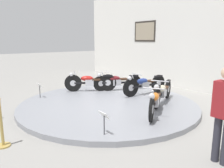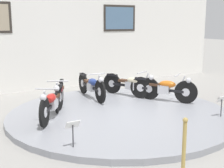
{
  "view_description": "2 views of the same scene",
  "coord_description": "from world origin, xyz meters",
  "px_view_note": "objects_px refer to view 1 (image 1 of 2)",
  "views": [
    {
      "loc": [
        5.46,
        -4.08,
        2.12
      ],
      "look_at": [
        0.19,
        -0.0,
        0.76
      ],
      "focal_mm": 35.0,
      "sensor_mm": 36.0,
      "label": 1
    },
    {
      "loc": [
        -3.93,
        -6.57,
        2.38
      ],
      "look_at": [
        -0.13,
        0.18,
        0.83
      ],
      "focal_mm": 50.0,
      "sensor_mm": 36.0,
      "label": 2
    }
  ],
  "objects_px": {
    "motorcycle_red": "(90,81)",
    "info_placard_front_centre": "(104,118)",
    "motorcycle_maroon": "(116,81)",
    "info_placard_front_left": "(40,87)",
    "motorcycle_orange": "(155,100)",
    "motorcycle_cream": "(162,91)",
    "motorcycle_blue": "(144,84)",
    "stanchion_post_right_of_entry": "(2,130)"
  },
  "relations": [
    {
      "from": "motorcycle_cream",
      "to": "stanchion_post_right_of_entry",
      "type": "relative_size",
      "value": 1.79
    },
    {
      "from": "motorcycle_red",
      "to": "info_placard_front_centre",
      "type": "bearing_deg",
      "value": -27.65
    },
    {
      "from": "info_placard_front_centre",
      "to": "motorcycle_cream",
      "type": "bearing_deg",
      "value": 105.24
    },
    {
      "from": "motorcycle_red",
      "to": "info_placard_front_left",
      "type": "height_order",
      "value": "motorcycle_red"
    },
    {
      "from": "info_placard_front_left",
      "to": "stanchion_post_right_of_entry",
      "type": "bearing_deg",
      "value": -32.37
    },
    {
      "from": "motorcycle_blue",
      "to": "motorcycle_orange",
      "type": "xyz_separation_m",
      "value": [
        1.67,
        -1.32,
        -0.01
      ]
    },
    {
      "from": "motorcycle_maroon",
      "to": "stanchion_post_right_of_entry",
      "type": "bearing_deg",
      "value": -66.07
    },
    {
      "from": "info_placard_front_centre",
      "to": "stanchion_post_right_of_entry",
      "type": "height_order",
      "value": "stanchion_post_right_of_entry"
    },
    {
      "from": "stanchion_post_right_of_entry",
      "to": "motorcycle_orange",
      "type": "bearing_deg",
      "value": 77.88
    },
    {
      "from": "motorcycle_maroon",
      "to": "info_placard_front_left",
      "type": "relative_size",
      "value": 3.51
    },
    {
      "from": "info_placard_front_left",
      "to": "motorcycle_cream",
      "type": "bearing_deg",
      "value": 42.54
    },
    {
      "from": "motorcycle_red",
      "to": "info_placard_front_left",
      "type": "relative_size",
      "value": 3.33
    },
    {
      "from": "motorcycle_maroon",
      "to": "info_placard_front_centre",
      "type": "distance_m",
      "value": 4.16
    },
    {
      "from": "motorcycle_orange",
      "to": "info_placard_front_left",
      "type": "bearing_deg",
      "value": -152.36
    },
    {
      "from": "info_placard_front_left",
      "to": "stanchion_post_right_of_entry",
      "type": "xyz_separation_m",
      "value": [
        2.8,
        -1.78,
        -0.15
      ]
    },
    {
      "from": "info_placard_front_left",
      "to": "motorcycle_maroon",
      "type": "bearing_deg",
      "value": 74.77
    },
    {
      "from": "motorcycle_red",
      "to": "motorcycle_cream",
      "type": "distance_m",
      "value": 2.97
    },
    {
      "from": "motorcycle_maroon",
      "to": "motorcycle_blue",
      "type": "bearing_deg",
      "value": 18.42
    },
    {
      "from": "motorcycle_maroon",
      "to": "motorcycle_cream",
      "type": "distance_m",
      "value": 2.3
    },
    {
      "from": "motorcycle_cream",
      "to": "info_placard_front_left",
      "type": "height_order",
      "value": "motorcycle_cream"
    },
    {
      "from": "motorcycle_maroon",
      "to": "motorcycle_orange",
      "type": "height_order",
      "value": "motorcycle_orange"
    },
    {
      "from": "motorcycle_red",
      "to": "motorcycle_blue",
      "type": "bearing_deg",
      "value": 38.29
    },
    {
      "from": "motorcycle_red",
      "to": "motorcycle_cream",
      "type": "height_order",
      "value": "motorcycle_red"
    },
    {
      "from": "motorcycle_orange",
      "to": "info_placard_front_left",
      "type": "distance_m",
      "value": 4.05
    },
    {
      "from": "info_placard_front_centre",
      "to": "stanchion_post_right_of_entry",
      "type": "bearing_deg",
      "value": -120.15
    },
    {
      "from": "motorcycle_maroon",
      "to": "motorcycle_cream",
      "type": "bearing_deg",
      "value": 0.05
    },
    {
      "from": "motorcycle_cream",
      "to": "motorcycle_blue",
      "type": "bearing_deg",
      "value": 161.74
    },
    {
      "from": "motorcycle_red",
      "to": "motorcycle_orange",
      "type": "xyz_separation_m",
      "value": [
        3.34,
        -0.0,
        -0.01
      ]
    },
    {
      "from": "stanchion_post_right_of_entry",
      "to": "info_placard_front_centre",
      "type": "bearing_deg",
      "value": 59.85
    },
    {
      "from": "stanchion_post_right_of_entry",
      "to": "motorcycle_blue",
      "type": "bearing_deg",
      "value": 100.12
    },
    {
      "from": "motorcycle_red",
      "to": "motorcycle_maroon",
      "type": "distance_m",
      "value": 1.07
    },
    {
      "from": "motorcycle_blue",
      "to": "stanchion_post_right_of_entry",
      "type": "xyz_separation_m",
      "value": [
        0.89,
        -4.97,
        -0.18
      ]
    },
    {
      "from": "motorcycle_red",
      "to": "info_placard_front_centre",
      "type": "xyz_separation_m",
      "value": [
        3.59,
        -1.88,
        -0.03
      ]
    },
    {
      "from": "info_placard_front_centre",
      "to": "motorcycle_maroon",
      "type": "bearing_deg",
      "value": 137.49
    },
    {
      "from": "info_placard_front_left",
      "to": "stanchion_post_right_of_entry",
      "type": "height_order",
      "value": "stanchion_post_right_of_entry"
    },
    {
      "from": "motorcycle_maroon",
      "to": "motorcycle_red",
      "type": "bearing_deg",
      "value": -119.03
    },
    {
      "from": "motorcycle_orange",
      "to": "stanchion_post_right_of_entry",
      "type": "distance_m",
      "value": 3.74
    },
    {
      "from": "motorcycle_blue",
      "to": "motorcycle_cream",
      "type": "height_order",
      "value": "motorcycle_blue"
    },
    {
      "from": "motorcycle_blue",
      "to": "motorcycle_cream",
      "type": "bearing_deg",
      "value": -18.26
    },
    {
      "from": "motorcycle_maroon",
      "to": "info_placard_front_centre",
      "type": "relative_size",
      "value": 3.51
    },
    {
      "from": "motorcycle_maroon",
      "to": "motorcycle_blue",
      "type": "xyz_separation_m",
      "value": [
        1.15,
        0.38,
        0.02
      ]
    },
    {
      "from": "motorcycle_orange",
      "to": "stanchion_post_right_of_entry",
      "type": "bearing_deg",
      "value": -102.12
    }
  ]
}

